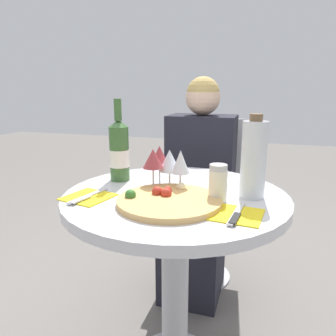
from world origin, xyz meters
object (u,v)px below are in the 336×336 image
Objects in this scene: dining_table at (175,238)px; seated_diner at (197,198)px; chair_behind_diner at (203,201)px; pizza_large at (168,200)px; wine_bottle at (119,151)px; tall_carafe at (254,159)px.

dining_table is 0.64m from seated_diner.
dining_table is 0.84× the size of chair_behind_diner.
pizza_large is 0.37m from wine_bottle.
seated_diner is 0.67m from wine_bottle.
tall_carafe is (0.26, 0.04, 0.31)m from dining_table.
chair_behind_diner is 2.79× the size of pizza_large.
dining_table is 0.80m from chair_behind_diner.
dining_table is at bearing 94.63° from seated_diner.
wine_bottle is at bearing 67.79° from seated_diner.
pizza_large reaches higher than dining_table.
dining_table is 0.41m from tall_carafe.
chair_behind_diner is at bearing 112.82° from tall_carafe.
tall_carafe is (0.26, 0.15, 0.12)m from pizza_large.
seated_diner reaches higher than wine_bottle.
seated_diner is at bearing 118.08° from tall_carafe.
chair_behind_diner is 0.80× the size of seated_diner.
seated_diner is (0.00, -0.16, 0.07)m from chair_behind_diner.
tall_carafe is at bearing 112.82° from chair_behind_diner.
seated_diner is at bearing 67.79° from wine_bottle.
dining_table is at bearing 93.71° from chair_behind_diner.
wine_bottle reaches higher than dining_table.
seated_diner reaches higher than chair_behind_diner.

